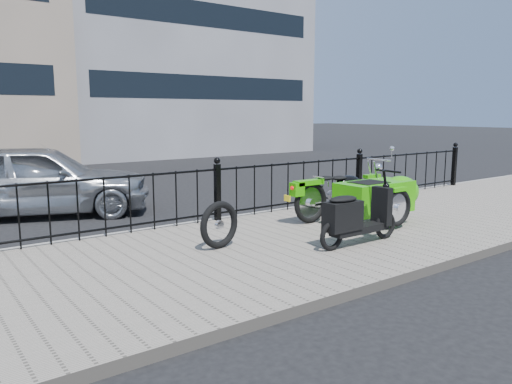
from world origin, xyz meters
TOP-DOWN VIEW (x-y plane):
  - ground at (0.00, 0.00)m, footprint 120.00×120.00m
  - sidewalk at (0.00, -0.50)m, footprint 30.00×3.80m
  - curb at (0.00, 1.44)m, footprint 30.00×0.10m
  - iron_fence at (0.00, 1.30)m, footprint 14.11×0.11m
  - motorcycle_sidecar at (2.00, -0.41)m, footprint 2.28×1.48m
  - scooter at (0.65, -1.21)m, footprint 1.50×0.44m
  - spare_tire at (-0.93, -0.23)m, footprint 0.66×0.20m
  - sedan_car at (-2.21, 4.12)m, footprint 4.37×2.97m

SIDE VIEW (x-z plane):
  - ground at x=0.00m, z-range 0.00..0.00m
  - sidewalk at x=0.00m, z-range 0.00..0.12m
  - curb at x=0.00m, z-range 0.00..0.12m
  - spare_tire at x=-0.93m, z-range 0.12..0.77m
  - scooter at x=0.65m, z-range 0.01..1.02m
  - iron_fence at x=0.00m, z-range 0.05..1.12m
  - motorcycle_sidecar at x=2.00m, z-range 0.10..1.09m
  - sedan_car at x=-2.21m, z-range 0.00..1.38m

